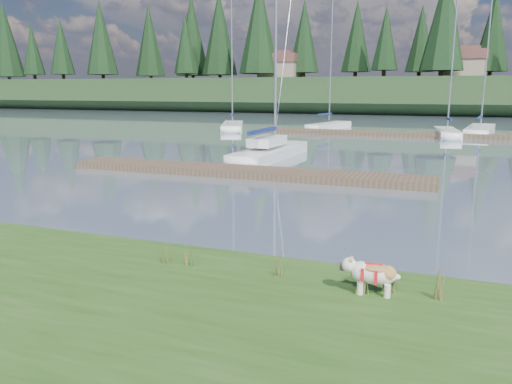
% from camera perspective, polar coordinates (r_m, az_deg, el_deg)
% --- Properties ---
extents(ground, '(200.00, 200.00, 0.00)m').
position_cam_1_polar(ground, '(40.96, 14.97, 6.24)').
color(ground, slate).
rests_on(ground, ground).
extents(bank, '(60.00, 9.00, 0.35)m').
position_cam_1_polar(bank, '(7.04, -18.88, -18.60)').
color(bank, '#2D4E1B').
rests_on(bank, ground).
extents(ridge, '(200.00, 20.00, 5.00)m').
position_cam_1_polar(ridge, '(83.70, 18.16, 10.39)').
color(ridge, black).
rests_on(ridge, ground).
extents(bulldog, '(0.95, 0.43, 0.57)m').
position_cam_1_polar(bulldog, '(8.48, 13.22, -8.96)').
color(bulldog, silver).
rests_on(bulldog, bank).
extents(sailboat_main, '(2.03, 8.78, 12.56)m').
position_cam_1_polar(sailboat_main, '(27.28, 2.13, 4.93)').
color(sailboat_main, white).
rests_on(sailboat_main, ground).
extents(dock_near, '(16.00, 2.00, 0.30)m').
position_cam_1_polar(dock_near, '(21.47, -1.66, 2.35)').
color(dock_near, '#4C3D2C').
rests_on(dock_near, ground).
extents(dock_far, '(26.00, 2.20, 0.30)m').
position_cam_1_polar(dock_far, '(40.80, 17.79, 6.27)').
color(dock_far, '#4C3D2C').
rests_on(dock_far, ground).
extents(sailboat_bg_0, '(4.68, 8.65, 12.42)m').
position_cam_1_polar(sailboat_bg_0, '(46.47, -2.66, 7.63)').
color(sailboat_bg_0, white).
rests_on(sailboat_bg_0, ground).
extents(sailboat_bg_1, '(3.15, 7.70, 11.33)m').
position_cam_1_polar(sailboat_bg_1, '(47.11, 8.68, 7.57)').
color(sailboat_bg_1, white).
rests_on(sailboat_bg_1, ground).
extents(sailboat_bg_2, '(2.18, 7.45, 11.10)m').
position_cam_1_polar(sailboat_bg_2, '(42.15, 20.90, 6.46)').
color(sailboat_bg_2, white).
rests_on(sailboat_bg_2, ground).
extents(sailboat_bg_3, '(3.00, 9.40, 13.44)m').
position_cam_1_polar(sailboat_bg_3, '(46.38, 24.33, 6.60)').
color(sailboat_bg_3, white).
rests_on(sailboat_bg_3, ground).
extents(weed_0, '(0.17, 0.14, 0.58)m').
position_cam_1_polar(weed_0, '(9.61, -7.71, -6.95)').
color(weed_0, '#475B23').
rests_on(weed_0, bank).
extents(weed_1, '(0.17, 0.14, 0.47)m').
position_cam_1_polar(weed_1, '(9.03, 2.48, -8.41)').
color(weed_1, '#475B23').
rests_on(weed_1, bank).
extents(weed_2, '(0.17, 0.14, 0.54)m').
position_cam_1_polar(weed_2, '(8.48, 12.21, -9.82)').
color(weed_2, '#475B23').
rests_on(weed_2, bank).
extents(weed_3, '(0.17, 0.14, 0.48)m').
position_cam_1_polar(weed_3, '(9.79, -10.20, -6.95)').
color(weed_3, '#475B23').
rests_on(weed_3, bank).
extents(weed_4, '(0.17, 0.14, 0.36)m').
position_cam_1_polar(weed_4, '(8.62, 14.88, -10.15)').
color(weed_4, '#475B23').
rests_on(weed_4, bank).
extents(weed_5, '(0.17, 0.14, 0.69)m').
position_cam_1_polar(weed_5, '(8.58, 20.57, -9.63)').
color(weed_5, '#475B23').
rests_on(weed_5, bank).
extents(mud_lip, '(60.00, 0.50, 0.14)m').
position_cam_1_polar(mud_lip, '(10.49, -3.36, -8.26)').
color(mud_lip, '#33281C').
rests_on(mud_lip, ground).
extents(conifer_0, '(5.72, 5.72, 14.15)m').
position_cam_1_polar(conifer_0, '(97.91, -17.31, 16.51)').
color(conifer_0, '#382619').
rests_on(conifer_0, ridge).
extents(conifer_1, '(4.40, 4.40, 11.30)m').
position_cam_1_polar(conifer_1, '(93.03, -8.04, 16.35)').
color(conifer_1, '#382619').
rests_on(conifer_1, ridge).
extents(conifer_2, '(6.60, 6.60, 16.05)m').
position_cam_1_polar(conifer_2, '(84.37, 0.36, 18.48)').
color(conifer_2, '#382619').
rests_on(conifer_2, ridge).
extents(conifer_3, '(4.84, 4.84, 12.25)m').
position_cam_1_polar(conifer_3, '(84.17, 11.43, 17.04)').
color(conifer_3, '#382619').
rests_on(conifer_3, ridge).
extents(conifer_4, '(6.16, 6.16, 15.10)m').
position_cam_1_polar(conifer_4, '(77.18, 20.75, 18.05)').
color(conifer_4, '#382619').
rests_on(conifer_4, ridge).
extents(house_0, '(6.30, 5.30, 4.65)m').
position_cam_1_polar(house_0, '(84.77, 2.80, 14.21)').
color(house_0, gray).
rests_on(house_0, ridge).
extents(house_1, '(6.30, 5.30, 4.65)m').
position_cam_1_polar(house_1, '(81.70, 22.63, 13.45)').
color(house_1, gray).
rests_on(house_1, ridge).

